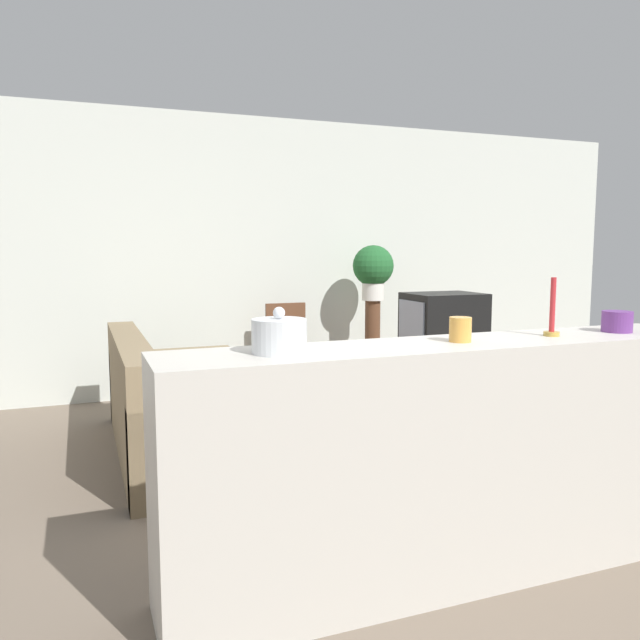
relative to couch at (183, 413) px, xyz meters
The scene contains 13 objects.
ground_plane 1.91m from the couch, 63.97° to the right, with size 14.00×14.00×0.00m, color #756656.
wall_back 2.20m from the couch, 64.48° to the left, with size 9.00×0.06×2.70m.
couch is the anchor object (origin of this frame).
tv_stand 2.24m from the couch, ahead, with size 0.72×0.52×0.54m.
television 2.30m from the couch, ahead, with size 0.63×0.49×0.51m.
wooden_chair 1.76m from the couch, 46.23° to the left, with size 0.44×0.44×0.90m.
plant_stand 2.45m from the couch, 31.30° to the left, with size 0.15×0.15×0.91m.
potted_plant 2.62m from the couch, 31.30° to the left, with size 0.41×0.41×0.55m.
foreground_counter 2.29m from the couch, 68.64° to the right, with size 2.52×0.44×1.03m.
decorative_bowl 2.27m from the couch, 88.69° to the right, with size 0.21×0.21×0.18m.
candle_jar 2.42m from the couch, 68.20° to the right, with size 0.09×0.09×0.10m.
candlestick 2.64m from the couch, 57.88° to the right, with size 0.07×0.07×0.26m.
coffee_tin 2.84m from the couch, 51.00° to the right, with size 0.14×0.14×0.10m.
Camera 1 is at (-1.47, -2.64, 1.42)m, focal length 35.00 mm.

